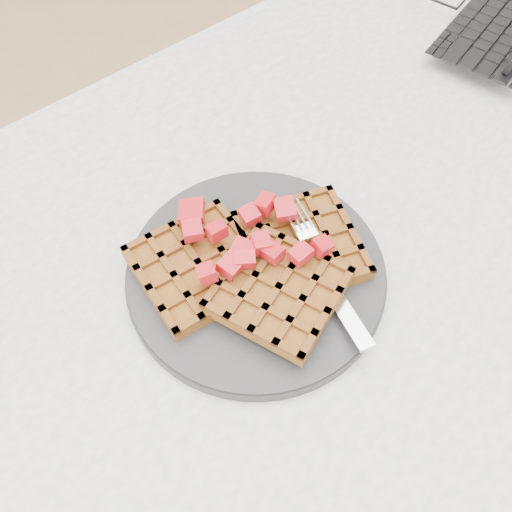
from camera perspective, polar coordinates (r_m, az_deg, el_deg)
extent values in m
plane|color=tan|center=(1.31, 6.44, -16.56)|extent=(4.00, 4.00, 0.00)
cube|color=white|center=(0.65, 12.54, 2.42)|extent=(1.20, 0.80, 0.03)
cube|color=white|center=(1.38, 15.06, 14.35)|extent=(0.06, 0.06, 0.72)
cylinder|color=#252528|center=(0.58, 0.00, -1.73)|extent=(0.26, 0.26, 0.02)
imported|color=black|center=(0.95, 21.82, 22.25)|extent=(0.36, 0.28, 0.02)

